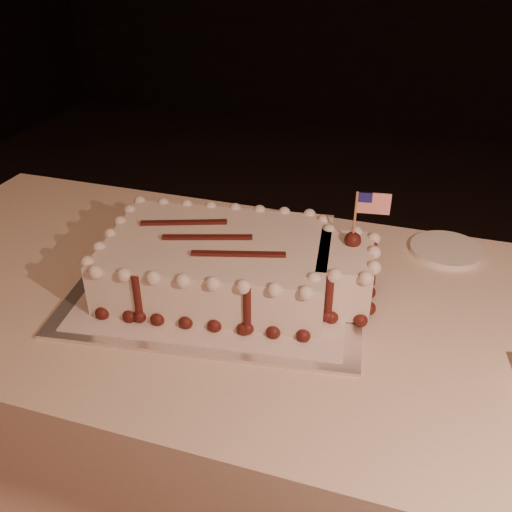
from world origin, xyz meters
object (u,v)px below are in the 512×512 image
(side_plate, at_px, (446,250))
(sheet_cake, at_px, (234,264))
(banquet_table, at_px, (395,461))
(cake_board, at_px, (220,286))

(side_plate, bearing_deg, sheet_cake, -144.80)
(banquet_table, relative_size, cake_board, 4.06)
(cake_board, xyz_separation_m, side_plate, (0.45, 0.30, 0.00))
(cake_board, relative_size, side_plate, 3.59)
(banquet_table, height_order, sheet_cake, sheet_cake)
(cake_board, distance_m, sheet_cake, 0.07)
(banquet_table, xyz_separation_m, side_plate, (0.04, 0.31, 0.38))
(banquet_table, height_order, cake_board, cake_board)
(banquet_table, bearing_deg, cake_board, 178.53)
(banquet_table, xyz_separation_m, cake_board, (-0.41, 0.01, 0.38))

